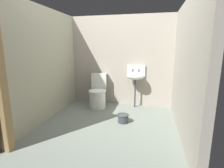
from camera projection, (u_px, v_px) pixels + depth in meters
ground_plane at (108, 126)px, 3.23m from camera, size 2.85×2.92×0.08m
wall_back at (121, 61)px, 4.25m from camera, size 2.85×0.10×2.14m
wall_left at (46, 65)px, 3.38m from camera, size 0.10×2.72×2.14m
wall_right at (185, 68)px, 2.81m from camera, size 0.10×2.72×2.14m
toilet_near_wall at (98, 94)px, 4.13m from camera, size 0.46×0.64×0.78m
sink at (136, 76)px, 4.03m from camera, size 0.42×0.35×0.99m
bucket at (123, 118)px, 3.29m from camera, size 0.22×0.22×0.16m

